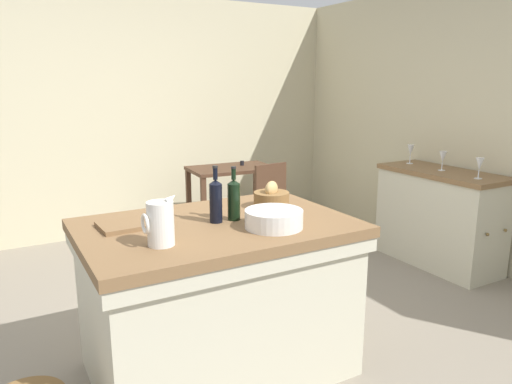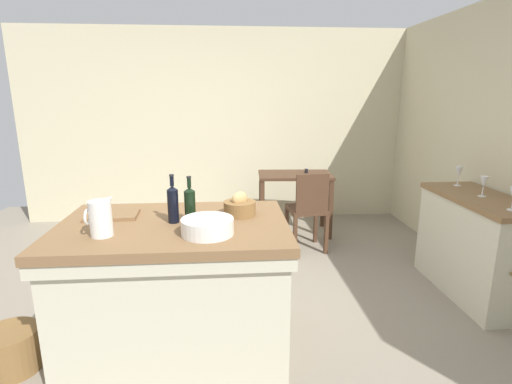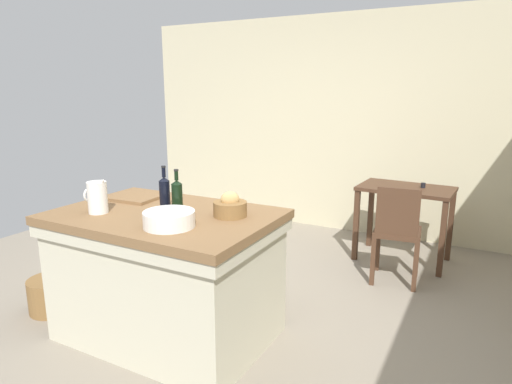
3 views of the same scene
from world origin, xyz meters
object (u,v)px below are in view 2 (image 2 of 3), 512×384
writing_desk (295,184)px  wine_bottle_amber (173,203)px  wooden_chair (308,208)px  wine_glass_left (484,182)px  side_cabinet (477,246)px  island_table (176,282)px  pitcher (100,218)px  bread_basket (240,207)px  wash_bowl (207,226)px  cutting_board (112,215)px  wine_glass_middle (459,172)px  wicker_hamper (11,350)px  wine_bottle_dark (190,204)px

writing_desk → wine_bottle_amber: wine_bottle_amber is taller
wooden_chair → wine_glass_left: bearing=-40.6°
side_cabinet → island_table: bearing=-167.3°
island_table → wine_glass_left: size_ratio=8.48×
pitcher → bread_basket: size_ratio=1.16×
wash_bowl → bread_basket: 0.43m
cutting_board → wine_glass_middle: wine_glass_middle is taller
side_cabinet → wicker_hamper: 3.66m
island_table → wash_bowl: bearing=-44.7°
side_cabinet → cutting_board: cutting_board is taller
side_cabinet → writing_desk: 2.16m
wine_bottle_amber → wicker_hamper: size_ratio=0.90×
bread_basket → writing_desk: bearing=70.1°
wine_bottle_amber → bread_basket: bearing=16.3°
wine_glass_middle → pitcher: bearing=-157.7°
wine_glass_left → wash_bowl: bearing=-160.5°
island_table → writing_desk: (1.21, 2.27, 0.15)m
pitcher → wine_glass_middle: 3.17m
wash_bowl → wine_bottle_dark: wine_bottle_dark is taller
island_table → wicker_hamper: bearing=-171.3°
bread_basket → wine_glass_left: 2.12m
bread_basket → wine_bottle_dark: bearing=-157.9°
cutting_board → wicker_hamper: bearing=-151.8°
cutting_board → wicker_hamper: size_ratio=0.95×
island_table → side_cabinet: bearing=12.7°
cutting_board → wine_glass_middle: size_ratio=1.83×
bread_basket → wine_glass_left: bearing=11.9°
cutting_board → wine_bottle_amber: bearing=-19.6°
wooden_chair → cutting_board: cutting_board is taller
bread_basket → side_cabinet: bearing=11.6°
island_table → side_cabinet: size_ratio=1.27×
wash_bowl → wine_bottle_dark: bearing=116.8°
side_cabinet → wine_bottle_dark: 2.54m
island_table → cutting_board: 0.64m
island_table → wooden_chair: 2.08m
wine_bottle_amber → wine_glass_middle: bearing=21.0°
wash_bowl → wine_bottle_dark: (-0.12, 0.24, 0.08)m
side_cabinet → wooden_chair: bearing=139.3°
side_cabinet → wine_bottle_amber: (-2.52, -0.55, 0.60)m
wicker_hamper → writing_desk: bearing=47.0°
bread_basket → wine_bottle_amber: 0.46m
writing_desk → cutting_board: cutting_board is taller
wine_bottle_dark → wine_glass_left: size_ratio=1.75×
wooden_chair → wash_bowl: (-1.03, -1.89, 0.46)m
side_cabinet → wooden_chair: 1.67m
bread_basket → wooden_chair: bearing=61.6°
island_table → bread_basket: size_ratio=6.72×
island_table → writing_desk: island_table is taller
writing_desk → bread_basket: bearing=-109.9°
wash_bowl → wine_glass_left: size_ratio=1.79×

